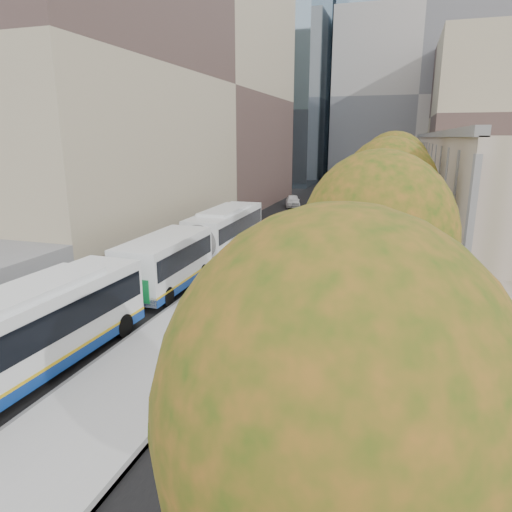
% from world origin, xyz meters
% --- Properties ---
extents(bus_platform, '(4.25, 150.00, 0.15)m').
position_xyz_m(bus_platform, '(-3.88, 35.00, 0.07)').
color(bus_platform, silver).
rests_on(bus_platform, ground).
extents(sidewalk, '(4.75, 150.00, 0.08)m').
position_xyz_m(sidewalk, '(4.12, 35.00, 0.04)').
color(sidewalk, gray).
rests_on(sidewalk, ground).
extents(building_tan, '(18.00, 92.00, 8.00)m').
position_xyz_m(building_tan, '(15.50, 64.00, 4.00)').
color(building_tan, gray).
rests_on(building_tan, ground).
extents(building_midrise, '(24.00, 46.00, 25.00)m').
position_xyz_m(building_midrise, '(-22.50, 41.00, 12.50)').
color(building_midrise, tan).
rests_on(building_midrise, ground).
extents(building_far_block, '(30.00, 18.00, 30.00)m').
position_xyz_m(building_far_block, '(6.00, 96.00, 15.00)').
color(building_far_block, '#9C9690').
rests_on(building_far_block, ground).
extents(bus_shelter, '(1.90, 4.40, 2.53)m').
position_xyz_m(bus_shelter, '(5.69, 10.96, 2.19)').
color(bus_shelter, '#383A3F').
rests_on(bus_shelter, sidewalk).
extents(tree_b, '(4.00, 4.00, 6.97)m').
position_xyz_m(tree_b, '(3.60, 5.00, 5.04)').
color(tree_b, black).
rests_on(tree_b, sidewalk).
extents(tree_c, '(4.20, 4.20, 7.28)m').
position_xyz_m(tree_c, '(3.60, 13.00, 5.25)').
color(tree_c, black).
rests_on(tree_c, sidewalk).
extents(tree_d, '(4.40, 4.40, 7.60)m').
position_xyz_m(tree_d, '(3.60, 22.00, 5.47)').
color(tree_d, black).
rests_on(tree_d, sidewalk).
extents(tree_e, '(4.60, 4.60, 7.92)m').
position_xyz_m(tree_e, '(3.60, 31.00, 5.69)').
color(tree_e, black).
rests_on(tree_e, sidewalk).
extents(bus_far, '(2.82, 17.43, 2.90)m').
position_xyz_m(bus_far, '(-7.50, 26.56, 1.58)').
color(bus_far, white).
rests_on(bus_far, ground).
extents(distant_car, '(2.56, 4.30, 1.37)m').
position_xyz_m(distant_car, '(-7.79, 52.88, 0.68)').
color(distant_car, white).
rests_on(distant_car, ground).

